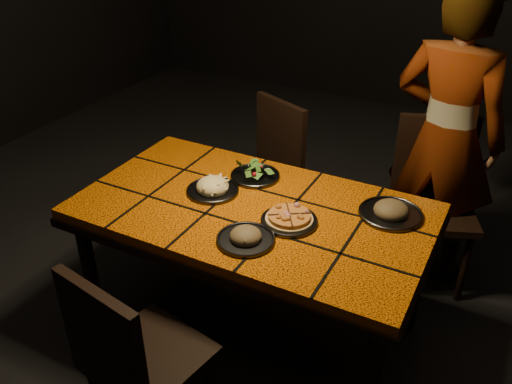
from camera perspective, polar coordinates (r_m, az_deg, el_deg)
The scene contains 11 objects.
room_shell at distance 2.18m, azimuth -0.43°, elevation 15.42°, with size 6.04×7.04×3.08m.
dining_table at distance 2.52m, azimuth -0.35°, elevation -3.07°, with size 1.62×0.92×0.75m.
chair_near at distance 2.16m, azimuth -13.06°, elevation -16.40°, with size 0.47×0.47×0.90m.
chair_far_left at distance 3.33m, azimuth 1.20°, elevation 2.86°, with size 0.54×0.54×0.92m.
chair_far_right at distance 3.17m, azimuth 18.09°, elevation 0.14°, with size 0.56×0.56×0.95m.
diner at distance 3.09m, azimuth 19.36°, elevation 5.42°, with size 0.62×0.41×1.69m, color brown.
plate_pizza at distance 2.36m, azimuth 3.51°, elevation -2.89°, with size 0.29×0.29×0.04m.
plate_pasta at distance 2.59m, azimuth -4.59°, elevation 0.42°, with size 0.25×0.25×0.08m.
plate_salad at distance 2.71m, azimuth -0.08°, elevation 2.02°, with size 0.25×0.25×0.07m.
plate_mushroom_a at distance 2.24m, azimuth -1.09°, elevation -4.74°, with size 0.25×0.25×0.08m.
plate_mushroom_b at distance 2.48m, azimuth 14.02°, elevation -1.92°, with size 0.29×0.29×0.09m.
Camera 1 is at (1.00, -1.85, 2.07)m, focal length 38.00 mm.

